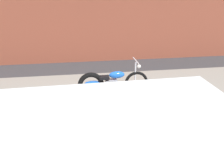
# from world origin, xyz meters

# --- Properties ---
(ground_plane) EXTENTS (80.00, 80.00, 0.00)m
(ground_plane) POSITION_xyz_m (0.00, 0.00, 0.00)
(ground_plane) COLOR #38383A
(sidewalk_slab) EXTENTS (36.00, 3.50, 0.01)m
(sidewalk_slab) POSITION_xyz_m (0.00, 1.75, 0.00)
(sidewalk_slab) COLOR gray
(sidewalk_slab) RESTS_ON ground
(motorcycle_blue) EXTENTS (2.01, 0.58, 1.03)m
(motorcycle_blue) POSITION_xyz_m (0.28, 1.63, 0.40)
(motorcycle_blue) COLOR black
(motorcycle_blue) RESTS_ON ground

